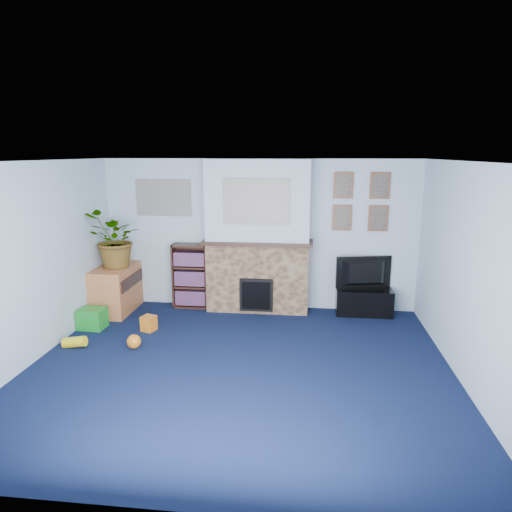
# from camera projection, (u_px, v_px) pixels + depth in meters

# --- Properties ---
(floor) EXTENTS (5.00, 4.50, 0.01)m
(floor) POSITION_uv_depth(u_px,v_px,m) (239.00, 368.00, 5.41)
(floor) COLOR #0D1634
(floor) RESTS_ON ground
(ceiling) EXTENTS (5.00, 4.50, 0.01)m
(ceiling) POSITION_uv_depth(u_px,v_px,m) (237.00, 161.00, 4.87)
(ceiling) COLOR white
(ceiling) RESTS_ON wall_back
(wall_back) EXTENTS (5.00, 0.04, 2.40)m
(wall_back) POSITION_uv_depth(u_px,v_px,m) (259.00, 235.00, 7.32)
(wall_back) COLOR #ADC0D1
(wall_back) RESTS_ON ground
(wall_front) EXTENTS (5.00, 0.04, 2.40)m
(wall_front) POSITION_uv_depth(u_px,v_px,m) (186.00, 356.00, 2.96)
(wall_front) COLOR #ADC0D1
(wall_front) RESTS_ON ground
(wall_left) EXTENTS (0.04, 4.50, 2.40)m
(wall_left) POSITION_uv_depth(u_px,v_px,m) (30.00, 264.00, 5.41)
(wall_left) COLOR #ADC0D1
(wall_left) RESTS_ON ground
(wall_right) EXTENTS (0.04, 4.50, 2.40)m
(wall_right) POSITION_uv_depth(u_px,v_px,m) (469.00, 276.00, 4.87)
(wall_right) COLOR #ADC0D1
(wall_right) RESTS_ON ground
(chimney_breast) EXTENTS (1.72, 0.50, 2.40)m
(chimney_breast) POSITION_uv_depth(u_px,v_px,m) (258.00, 238.00, 7.13)
(chimney_breast) COLOR brown
(chimney_breast) RESTS_ON ground
(collage_main) EXTENTS (1.00, 0.03, 0.68)m
(collage_main) POSITION_uv_depth(u_px,v_px,m) (256.00, 201.00, 6.79)
(collage_main) COLOR gray
(collage_main) RESTS_ON chimney_breast
(collage_left) EXTENTS (0.90, 0.03, 0.58)m
(collage_left) POSITION_uv_depth(u_px,v_px,m) (164.00, 198.00, 7.35)
(collage_left) COLOR gray
(collage_left) RESTS_ON wall_back
(portrait_tl) EXTENTS (0.30, 0.03, 0.40)m
(portrait_tl) POSITION_uv_depth(u_px,v_px,m) (343.00, 185.00, 6.98)
(portrait_tl) COLOR brown
(portrait_tl) RESTS_ON wall_back
(portrait_tr) EXTENTS (0.30, 0.03, 0.40)m
(portrait_tr) POSITION_uv_depth(u_px,v_px,m) (380.00, 186.00, 6.92)
(portrait_tr) COLOR brown
(portrait_tr) RESTS_ON wall_back
(portrait_bl) EXTENTS (0.30, 0.03, 0.40)m
(portrait_bl) POSITION_uv_depth(u_px,v_px,m) (342.00, 218.00, 7.09)
(portrait_bl) COLOR brown
(portrait_bl) RESTS_ON wall_back
(portrait_br) EXTENTS (0.30, 0.03, 0.40)m
(portrait_br) POSITION_uv_depth(u_px,v_px,m) (378.00, 218.00, 7.03)
(portrait_br) COLOR brown
(portrait_br) RESTS_ON wall_back
(tv_stand) EXTENTS (0.86, 0.36, 0.41)m
(tv_stand) POSITION_uv_depth(u_px,v_px,m) (364.00, 301.00, 7.14)
(tv_stand) COLOR black
(tv_stand) RESTS_ON ground
(television) EXTENTS (0.88, 0.31, 0.51)m
(television) POSITION_uv_depth(u_px,v_px,m) (365.00, 273.00, 7.06)
(television) COLOR black
(television) RESTS_ON tv_stand
(bookshelf) EXTENTS (0.58, 0.28, 1.05)m
(bookshelf) POSITION_uv_depth(u_px,v_px,m) (191.00, 277.00, 7.46)
(bookshelf) COLOR #311A12
(bookshelf) RESTS_ON ground
(sideboard) EXTENTS (0.52, 0.94, 0.73)m
(sideboard) POSITION_uv_depth(u_px,v_px,m) (116.00, 290.00, 7.27)
(sideboard) COLOR #B96A3B
(sideboard) RESTS_ON ground
(potted_plant) EXTENTS (0.80, 0.90, 0.90)m
(potted_plant) POSITION_uv_depth(u_px,v_px,m) (114.00, 239.00, 7.03)
(potted_plant) COLOR #26661E
(potted_plant) RESTS_ON sideboard
(mantel_clock) EXTENTS (0.11, 0.06, 0.15)m
(mantel_clock) POSITION_uv_depth(u_px,v_px,m) (253.00, 236.00, 7.08)
(mantel_clock) COLOR gold
(mantel_clock) RESTS_ON chimney_breast
(mantel_candle) EXTENTS (0.05, 0.05, 0.16)m
(mantel_candle) POSITION_uv_depth(u_px,v_px,m) (278.00, 236.00, 7.04)
(mantel_candle) COLOR #B2BFC6
(mantel_candle) RESTS_ON chimney_breast
(mantel_teddy) EXTENTS (0.14, 0.14, 0.14)m
(mantel_teddy) POSITION_uv_depth(u_px,v_px,m) (220.00, 236.00, 7.14)
(mantel_teddy) COLOR gray
(mantel_teddy) RESTS_ON chimney_breast
(mantel_can) EXTENTS (0.06, 0.06, 0.11)m
(mantel_can) POSITION_uv_depth(u_px,v_px,m) (302.00, 238.00, 7.00)
(mantel_can) COLOR orange
(mantel_can) RESTS_ON chimney_breast
(green_crate) EXTENTS (0.38, 0.31, 0.29)m
(green_crate) POSITION_uv_depth(u_px,v_px,m) (92.00, 319.00, 6.60)
(green_crate) COLOR #198C26
(green_crate) RESTS_ON ground
(toy_ball) EXTENTS (0.19, 0.19, 0.19)m
(toy_ball) POSITION_uv_depth(u_px,v_px,m) (134.00, 342.00, 5.92)
(toy_ball) COLOR orange
(toy_ball) RESTS_ON ground
(toy_block) EXTENTS (0.23, 0.23, 0.22)m
(toy_block) POSITION_uv_depth(u_px,v_px,m) (149.00, 323.00, 6.51)
(toy_block) COLOR orange
(toy_block) RESTS_ON ground
(toy_tube) EXTENTS (0.32, 0.14, 0.18)m
(toy_tube) POSITION_uv_depth(u_px,v_px,m) (75.00, 342.00, 5.96)
(toy_tube) COLOR yellow
(toy_tube) RESTS_ON ground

